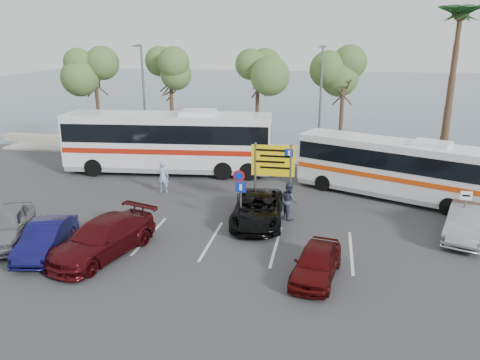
% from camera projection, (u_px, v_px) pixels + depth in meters
% --- Properties ---
extents(ground, '(120.00, 120.00, 0.00)m').
position_uv_depth(ground, '(242.00, 234.00, 21.57)').
color(ground, '#333335').
rests_on(ground, ground).
extents(kerb_strip, '(44.00, 2.40, 0.15)m').
position_uv_depth(kerb_strip, '(277.00, 158.00, 34.68)').
color(kerb_strip, '#9A988C').
rests_on(kerb_strip, ground).
extents(seawall, '(48.00, 0.80, 0.60)m').
position_uv_depth(seawall, '(280.00, 149.00, 36.49)').
color(seawall, '#A19380').
rests_on(seawall, ground).
extents(sea, '(140.00, 140.00, 0.00)m').
position_uv_depth(sea, '(308.00, 90.00, 77.86)').
color(sea, '#3D5162').
rests_on(sea, ground).
extents(tree_far_left, '(3.20, 3.20, 7.60)m').
position_uv_depth(tree_far_left, '(95.00, 69.00, 35.36)').
color(tree_far_left, '#382619').
rests_on(tree_far_left, kerb_strip).
extents(tree_left, '(3.20, 3.20, 7.20)m').
position_uv_depth(tree_left, '(170.00, 75.00, 34.37)').
color(tree_left, '#382619').
rests_on(tree_left, kerb_strip).
extents(tree_mid, '(3.20, 3.20, 8.00)m').
position_uv_depth(tree_mid, '(258.00, 67.00, 33.01)').
color(tree_mid, '#382619').
rests_on(tree_mid, kerb_strip).
extents(tree_right, '(3.20, 3.20, 7.40)m').
position_uv_depth(tree_right, '(344.00, 75.00, 32.07)').
color(tree_right, '#382619').
rests_on(tree_right, kerb_strip).
extents(palm_tree, '(4.80, 4.80, 11.20)m').
position_uv_depth(palm_tree, '(460.00, 17.00, 29.71)').
color(palm_tree, '#382619').
rests_on(palm_tree, kerb_strip).
extents(street_lamp_left, '(0.45, 1.15, 8.01)m').
position_uv_depth(street_lamp_left, '(143.00, 94.00, 34.70)').
color(street_lamp_left, slate).
rests_on(street_lamp_left, kerb_strip).
extents(street_lamp_right, '(0.45, 1.15, 8.01)m').
position_uv_depth(street_lamp_right, '(321.00, 98.00, 32.35)').
color(street_lamp_right, slate).
rests_on(street_lamp_right, kerb_strip).
extents(direction_sign, '(2.20, 0.12, 3.60)m').
position_uv_depth(direction_sign, '(273.00, 166.00, 23.67)').
color(direction_sign, slate).
rests_on(direction_sign, ground).
extents(sign_no_stop, '(0.60, 0.08, 2.35)m').
position_uv_depth(sign_no_stop, '(239.00, 185.00, 23.45)').
color(sign_no_stop, slate).
rests_on(sign_no_stop, ground).
extents(sign_parking, '(0.50, 0.07, 2.25)m').
position_uv_depth(sign_parking, '(241.00, 198.00, 21.92)').
color(sign_parking, slate).
rests_on(sign_parking, ground).
extents(sign_taxi, '(0.50, 0.07, 2.20)m').
position_uv_depth(sign_taxi, '(464.00, 208.00, 20.78)').
color(sign_taxi, slate).
rests_on(sign_taxi, ground).
extents(lane_markings, '(12.02, 4.20, 0.01)m').
position_uv_depth(lane_markings, '(213.00, 241.00, 20.84)').
color(lane_markings, silver).
rests_on(lane_markings, ground).
extents(coach_bus_left, '(13.63, 4.20, 4.18)m').
position_uv_depth(coach_bus_left, '(169.00, 144.00, 30.69)').
color(coach_bus_left, white).
rests_on(coach_bus_left, ground).
extents(coach_bus_right, '(11.06, 6.63, 3.45)m').
position_uv_depth(coach_bus_right, '(397.00, 171.00, 25.84)').
color(coach_bus_right, white).
rests_on(coach_bus_right, ground).
extents(car_silver_a, '(3.34, 4.84, 1.53)m').
position_uv_depth(car_silver_a, '(6.00, 225.00, 20.55)').
color(car_silver_a, gray).
rests_on(car_silver_a, ground).
extents(car_blue, '(2.17, 4.24, 1.33)m').
position_uv_depth(car_blue, '(46.00, 238.00, 19.47)').
color(car_blue, '#0F0E45').
rests_on(car_blue, ground).
extents(car_maroon, '(3.56, 5.62, 1.52)m').
position_uv_depth(car_maroon, '(102.00, 238.00, 19.27)').
color(car_maroon, '#4A0C10').
rests_on(car_maroon, ground).
extents(car_red, '(2.10, 3.92, 1.27)m').
position_uv_depth(car_red, '(316.00, 262.00, 17.47)').
color(car_red, '#4C0A0B').
rests_on(car_red, ground).
extents(suv_black, '(2.76, 5.29, 1.42)m').
position_uv_depth(suv_black, '(258.00, 209.00, 22.68)').
color(suv_black, black).
rests_on(suv_black, ground).
extents(car_silver_b, '(2.94, 4.68, 1.46)m').
position_uv_depth(car_silver_b, '(467.00, 223.00, 20.96)').
color(car_silver_b, gray).
rests_on(car_silver_b, ground).
extents(pedestrian_near, '(0.76, 0.58, 1.87)m').
position_uv_depth(pedestrian_near, '(163.00, 177.00, 27.00)').
color(pedestrian_near, '#8D9FCD').
rests_on(pedestrian_near, ground).
extents(pedestrian_far, '(1.03, 1.12, 1.86)m').
position_uv_depth(pedestrian_far, '(289.00, 201.00, 23.14)').
color(pedestrian_far, '#363851').
rests_on(pedestrian_far, ground).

